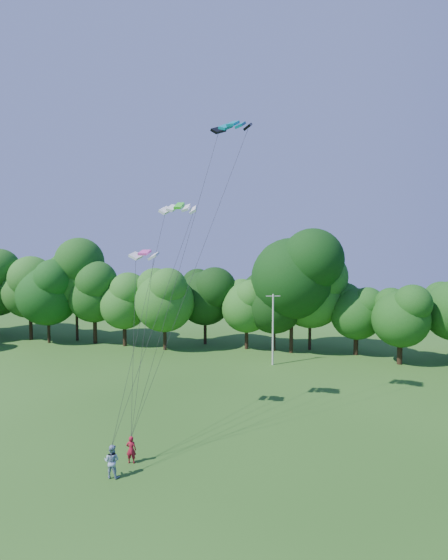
# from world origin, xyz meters

# --- Properties ---
(ground) EXTENTS (160.00, 160.00, 0.00)m
(ground) POSITION_xyz_m (0.00, 0.00, 0.00)
(ground) COLOR #224B14
(ground) RESTS_ON ground
(utility_pole) EXTENTS (1.50, 0.57, 7.78)m
(utility_pole) POSITION_xyz_m (2.50, 30.03, 4.01)
(utility_pole) COLOR beige
(utility_pole) RESTS_ON ground
(kite_flyer_left) EXTENTS (0.67, 0.50, 1.64)m
(kite_flyer_left) POSITION_xyz_m (-2.74, 6.12, 0.82)
(kite_flyer_left) COLOR maroon
(kite_flyer_left) RESTS_ON ground
(kite_flyer_right) EXTENTS (0.94, 0.75, 1.86)m
(kite_flyer_right) POSITION_xyz_m (-3.05, 4.36, 0.93)
(kite_flyer_right) COLOR #899EBE
(kite_flyer_right) RESTS_ON ground
(kite_teal) EXTENTS (2.95, 1.66, 0.67)m
(kite_teal) POSITION_xyz_m (1.71, 13.71, 21.51)
(kite_teal) COLOR #047E94
(kite_teal) RESTS_ON ground
(kite_green) EXTENTS (2.67, 1.32, 0.59)m
(kite_green) POSITION_xyz_m (-2.08, 12.98, 15.80)
(kite_green) COLOR #33EA23
(kite_green) RESTS_ON ground
(kite_pink) EXTENTS (2.06, 1.05, 0.40)m
(kite_pink) POSITION_xyz_m (-4.26, 11.78, 12.45)
(kite_pink) COLOR #F845B3
(kite_pink) RESTS_ON ground
(tree_back_west) EXTENTS (8.92, 8.92, 12.97)m
(tree_back_west) POSITION_xyz_m (-28.32, 33.85, 8.10)
(tree_back_west) COLOR #3A2317
(tree_back_west) RESTS_ON ground
(tree_back_center) EXTENTS (10.88, 10.88, 15.82)m
(tree_back_center) POSITION_xyz_m (3.96, 36.08, 9.88)
(tree_back_center) COLOR #2F1F12
(tree_back_center) RESTS_ON ground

